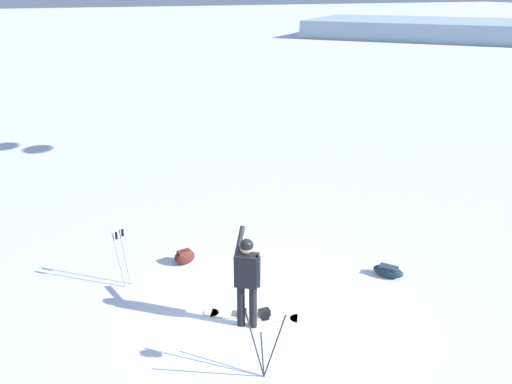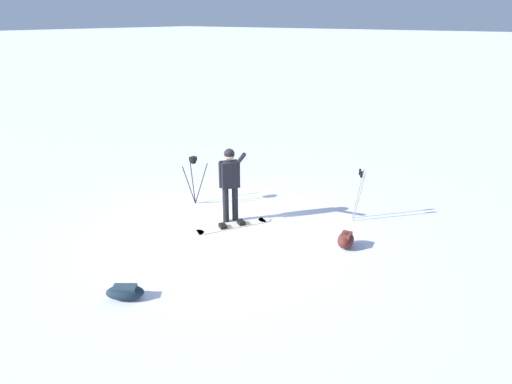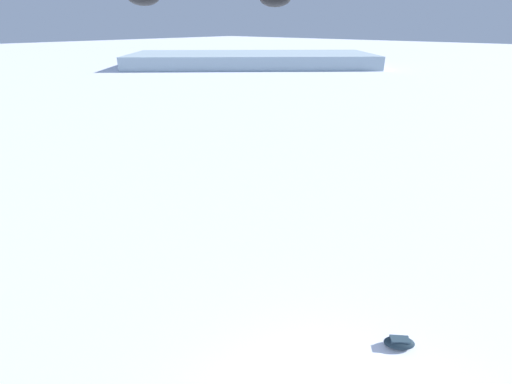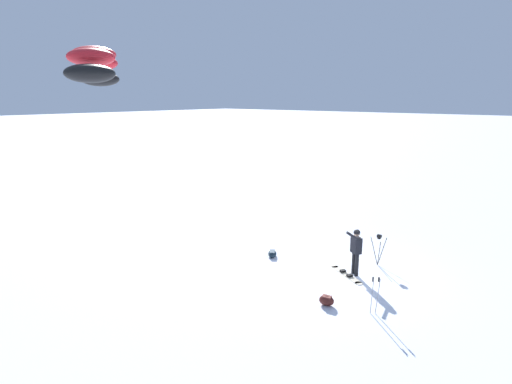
# 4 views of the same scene
# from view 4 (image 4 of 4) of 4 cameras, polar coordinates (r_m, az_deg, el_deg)

# --- Properties ---
(ground_plane) EXTENTS (300.00, 300.00, 0.00)m
(ground_plane) POSITION_cam_4_polar(r_m,az_deg,el_deg) (16.14, 11.18, -10.53)
(ground_plane) COLOR white
(snowboarder) EXTENTS (0.78, 0.48, 1.74)m
(snowboarder) POSITION_cam_4_polar(r_m,az_deg,el_deg) (15.66, 13.32, -7.25)
(snowboarder) COLOR black
(snowboarder) RESTS_ON ground_plane
(snowboard) EXTENTS (1.06, 1.67, 0.10)m
(snowboard) POSITION_cam_4_polar(r_m,az_deg,el_deg) (15.95, 12.07, -10.78)
(snowboard) COLOR beige
(snowboard) RESTS_ON ground_plane
(traction_kite) EXTENTS (3.34, 4.17, 1.02)m
(traction_kite) POSITION_cam_4_polar(r_m,az_deg,el_deg) (12.63, -20.92, 15.63)
(traction_kite) COLOR black
(gear_bag_large) EXTENTS (0.40, 0.52, 0.32)m
(gear_bag_large) POSITION_cam_4_polar(r_m,az_deg,el_deg) (13.65, 9.49, -14.20)
(gear_bag_large) COLOR #4C1E19
(gear_bag_large) RESTS_ON ground_plane
(camera_tripod) EXTENTS (0.61, 0.56, 1.22)m
(camera_tripod) POSITION_cam_4_polar(r_m,az_deg,el_deg) (16.80, 16.24, -6.65)
(camera_tripod) COLOR #262628
(camera_tripod) RESTS_ON ground_plane
(gear_bag_small) EXTENTS (0.71, 0.64, 0.23)m
(gear_bag_small) POSITION_cam_4_polar(r_m,az_deg,el_deg) (17.24, 2.22, -8.30)
(gear_bag_small) COLOR #192833
(gear_bag_small) RESTS_ON ground_plane
(ski_poles) EXTENTS (0.26, 0.29, 1.19)m
(ski_poles) POSITION_cam_4_polar(r_m,az_deg,el_deg) (13.14, 15.79, -12.63)
(ski_poles) COLOR gray
(ski_poles) RESTS_ON ground_plane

